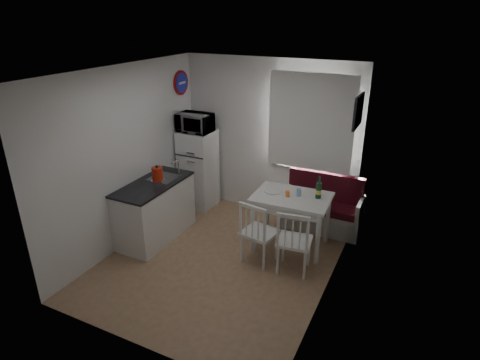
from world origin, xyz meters
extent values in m
cube|color=#91674D|center=(0.00, 0.00, 0.00)|extent=(3.00, 3.50, 0.02)
cube|color=white|center=(0.00, 0.00, 2.60)|extent=(3.00, 3.50, 0.02)
cube|color=white|center=(0.00, 1.75, 1.30)|extent=(3.00, 0.02, 2.60)
cube|color=white|center=(0.00, -1.75, 1.30)|extent=(3.00, 0.02, 2.60)
cube|color=white|center=(-1.50, 0.00, 1.30)|extent=(0.02, 3.50, 2.60)
cube|color=white|center=(1.50, 0.00, 1.30)|extent=(0.02, 3.50, 2.60)
cube|color=white|center=(0.70, 1.72, 1.62)|extent=(1.22, 0.06, 1.47)
cube|color=white|center=(0.70, 1.65, 1.68)|extent=(1.35, 0.02, 1.50)
cube|color=white|center=(-1.20, 0.15, 0.43)|extent=(0.60, 1.30, 0.86)
cube|color=black|center=(-1.20, 0.15, 0.89)|extent=(0.62, 1.32, 0.03)
cube|color=#99999E|center=(-1.18, 0.40, 0.85)|extent=(0.40, 0.40, 0.10)
cylinder|color=silver|center=(-1.02, 0.58, 1.03)|extent=(0.02, 0.02, 0.26)
cylinder|color=#1B23A2|center=(-1.47, 1.45, 2.15)|extent=(0.03, 0.40, 0.40)
cube|color=black|center=(1.48, 1.10, 2.05)|extent=(0.04, 0.52, 0.42)
cube|color=white|center=(1.02, 1.48, 0.17)|extent=(1.26, 0.48, 0.35)
cube|color=#4C0E19|center=(1.02, 1.48, 0.41)|extent=(1.20, 0.44, 0.12)
cube|color=#4C0E19|center=(1.02, 1.66, 0.68)|extent=(1.20, 0.10, 0.44)
cube|color=white|center=(0.75, 0.80, 0.79)|extent=(1.11, 0.80, 0.04)
cube|color=white|center=(0.75, 0.80, 0.70)|extent=(1.00, 0.69, 0.13)
cylinder|color=white|center=(0.75, 0.80, 0.38)|extent=(0.06, 0.06, 0.77)
cube|color=white|center=(0.50, 0.23, 0.45)|extent=(0.50, 0.48, 0.04)
cube|color=white|center=(0.50, 0.04, 0.70)|extent=(0.42, 0.11, 0.46)
cube|color=white|center=(1.00, 0.23, 0.45)|extent=(0.49, 0.47, 0.04)
cube|color=white|center=(1.00, 0.04, 0.70)|extent=(0.42, 0.10, 0.46)
cube|color=white|center=(-1.18, 1.40, 0.69)|extent=(0.55, 0.55, 1.38)
imported|color=white|center=(-1.18, 1.35, 1.53)|extent=(0.56, 0.38, 0.31)
cylinder|color=#B6220E|center=(-1.15, 0.21, 1.03)|extent=(0.19, 0.19, 0.26)
cylinder|color=orange|center=(0.70, 0.75, 0.86)|extent=(0.06, 0.06, 0.10)
cylinder|color=#89B8EA|center=(0.83, 0.85, 0.87)|extent=(0.06, 0.06, 0.11)
cylinder|color=white|center=(0.45, 0.82, 0.82)|extent=(0.26, 0.26, 0.02)
camera|label=1|loc=(2.33, -4.17, 3.25)|focal=30.00mm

